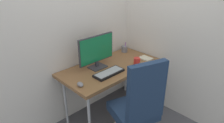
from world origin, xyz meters
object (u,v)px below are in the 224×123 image
(pen_holder, at_px, (124,49))
(coffee_mug, at_px, (137,62))
(notebook, at_px, (146,58))
(office_chair, at_px, (138,106))
(monitor, at_px, (97,51))
(keyboard, at_px, (109,73))
(mouse, at_px, (80,84))

(pen_holder, bearing_deg, coffee_mug, -118.87)
(notebook, bearing_deg, office_chair, -144.99)
(office_chair, relative_size, notebook, 6.39)
(office_chair, distance_m, notebook, 0.87)
(monitor, xyz_separation_m, notebook, (0.65, -0.27, -0.22))
(keyboard, xyz_separation_m, notebook, (0.67, -0.03, -0.01))
(keyboard, relative_size, coffee_mug, 3.36)
(mouse, bearing_deg, coffee_mug, 7.08)
(pen_holder, bearing_deg, office_chair, -129.74)
(mouse, distance_m, notebook, 1.08)
(keyboard, relative_size, mouse, 4.10)
(keyboard, height_order, mouse, mouse)
(office_chair, distance_m, pen_holder, 1.12)
(keyboard, distance_m, coffee_mug, 0.42)
(office_chair, xyz_separation_m, mouse, (-0.36, 0.51, 0.19))
(coffee_mug, bearing_deg, notebook, 10.97)
(monitor, height_order, pen_holder, monitor)
(mouse, xyz_separation_m, coffee_mug, (0.82, -0.10, 0.03))
(pen_holder, xyz_separation_m, coffee_mug, (-0.24, -0.43, 0.01))
(office_chair, height_order, keyboard, office_chair)
(notebook, bearing_deg, monitor, 159.92)
(monitor, bearing_deg, keyboard, -94.82)
(monitor, distance_m, coffee_mug, 0.54)
(monitor, bearing_deg, coffee_mug, -39.08)
(office_chair, bearing_deg, coffee_mug, 41.54)
(mouse, relative_size, pen_holder, 0.59)
(office_chair, distance_m, coffee_mug, 0.66)
(pen_holder, height_order, notebook, pen_holder)
(mouse, bearing_deg, notebook, 11.36)
(mouse, bearing_deg, monitor, 41.62)
(mouse, bearing_deg, keyboard, 11.53)
(office_chair, height_order, coffee_mug, office_chair)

